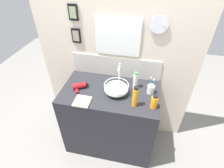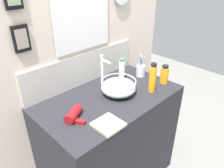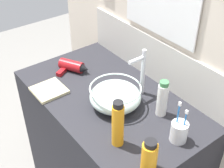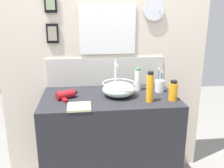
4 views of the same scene
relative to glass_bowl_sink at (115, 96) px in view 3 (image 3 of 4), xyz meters
The scene contains 10 objects.
vanity_counter 0.52m from the glass_bowl_sink, 166.56° to the left, with size 1.09×0.63×0.91m, color #232328.
back_panel 0.42m from the glass_bowl_sink, 101.61° to the left, with size 1.89×0.10×2.36m.
glass_bowl_sink is the anchor object (origin of this frame).
faucet 0.19m from the glass_bowl_sink, 90.00° to the left, with size 0.02×0.11×0.27m.
hair_drier 0.41m from the glass_bowl_sink, behind, with size 0.19×0.19×0.07m.
toothbrush_cup 0.37m from the glass_bowl_sink, 12.18° to the left, with size 0.08×0.08×0.21m.
lotion_bottle 0.27m from the glass_bowl_sink, 35.36° to the right, with size 0.05×0.05×0.24m.
soap_dispenser 0.24m from the glass_bowl_sink, 37.17° to the left, with size 0.05×0.05×0.20m.
shampoo_bottle 0.43m from the glass_bowl_sink, 19.03° to the right, with size 0.07×0.07×0.16m.
hand_towel 0.39m from the glass_bowl_sink, 145.46° to the right, with size 0.17×0.17×0.02m, color tan.
Camera 3 is at (1.06, -0.78, 1.96)m, focal length 50.00 mm.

